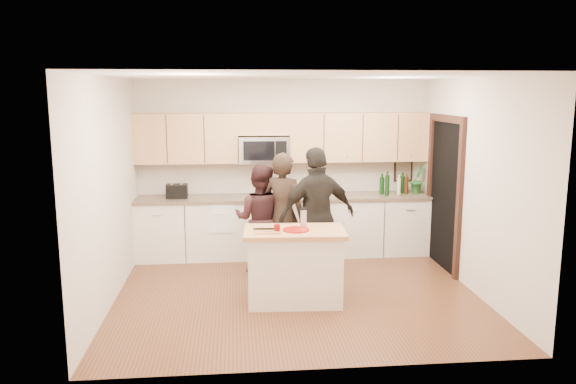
{
  "coord_description": "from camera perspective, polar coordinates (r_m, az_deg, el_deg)",
  "views": [
    {
      "loc": [
        -0.76,
        -6.75,
        2.52
      ],
      "look_at": [
        -0.08,
        0.35,
        1.24
      ],
      "focal_mm": 35.0,
      "sensor_mm": 36.0,
      "label": 1
    }
  ],
  "objects": [
    {
      "name": "back_cabinetry",
      "position": [
        8.72,
        -0.36,
        -3.43
      ],
      "size": [
        4.5,
        0.66,
        0.94
      ],
      "color": "silver",
      "rests_on": "ground"
    },
    {
      "name": "tongs",
      "position": [
        6.63,
        -2.28,
        -3.76
      ],
      "size": [
        0.3,
        0.04,
        0.02
      ],
      "primitive_type": "cube",
      "rotation": [
        0.0,
        0.0,
        -0.05
      ],
      "color": "black",
      "rests_on": "cutting_board"
    },
    {
      "name": "woman_right",
      "position": [
        7.39,
        2.98,
        -2.45
      ],
      "size": [
        1.15,
        0.73,
        1.82
      ],
      "primitive_type": "imported",
      "rotation": [
        0.0,
        0.0,
        3.44
      ],
      "color": "black",
      "rests_on": "ground"
    },
    {
      "name": "woman_center",
      "position": [
        7.82,
        -2.84,
        -2.8
      ],
      "size": [
        0.9,
        0.8,
        1.54
      ],
      "primitive_type": "imported",
      "rotation": [
        0.0,
        0.0,
        2.81
      ],
      "color": "black",
      "rests_on": "ground"
    },
    {
      "name": "bottle_cluster",
      "position": [
        8.89,
        10.76,
        0.84
      ],
      "size": [
        0.45,
        0.29,
        0.38
      ],
      "color": "black",
      "rests_on": "back_cabinetry"
    },
    {
      "name": "island",
      "position": [
        6.82,
        0.66,
        -7.49
      ],
      "size": [
        1.23,
        0.76,
        0.9
      ],
      "rotation": [
        0.0,
        0.0,
        -0.05
      ],
      "color": "silver",
      "rests_on": "ground"
    },
    {
      "name": "box_grater",
      "position": [
        6.77,
        1.57,
        -2.56
      ],
      "size": [
        0.08,
        0.07,
        0.23
      ],
      "color": "silver",
      "rests_on": "red_plate"
    },
    {
      "name": "dish_towel",
      "position": [
        8.43,
        -6.69,
        -1.68
      ],
      "size": [
        0.34,
        0.6,
        0.48
      ],
      "color": "white",
      "rests_on": "ground"
    },
    {
      "name": "microwave",
      "position": [
        8.61,
        -2.49,
        4.34
      ],
      "size": [
        0.76,
        0.41,
        0.4
      ],
      "color": "silver",
      "rests_on": "ground"
    },
    {
      "name": "orchid",
      "position": [
        9.04,
        12.99,
        1.24
      ],
      "size": [
        0.31,
        0.31,
        0.44
      ],
      "primitive_type": "imported",
      "rotation": [
        0.0,
        0.0,
        0.85
      ],
      "color": "#286528",
      "rests_on": "back_cabinetry"
    },
    {
      "name": "room_shell",
      "position": [
        6.84,
        0.91,
        3.52
      ],
      "size": [
        4.52,
        4.02,
        2.71
      ],
      "color": "beige",
      "rests_on": "ground"
    },
    {
      "name": "toaster",
      "position": [
        8.59,
        -11.21,
        0.08
      ],
      "size": [
        0.31,
        0.2,
        0.21
      ],
      "color": "black",
      "rests_on": "back_cabinetry"
    },
    {
      "name": "woman_left",
      "position": [
        7.7,
        -0.53,
        -2.3
      ],
      "size": [
        0.75,
        0.65,
        1.72
      ],
      "primitive_type": "imported",
      "rotation": [
        0.0,
        0.0,
        2.66
      ],
      "color": "black",
      "rests_on": "ground"
    },
    {
      "name": "knife",
      "position": [
        6.52,
        -1.97,
        -4.05
      ],
      "size": [
        0.2,
        0.03,
        0.01
      ],
      "primitive_type": "cube",
      "rotation": [
        0.0,
        0.0,
        -0.05
      ],
      "color": "silver",
      "rests_on": "cutting_board"
    },
    {
      "name": "upper_cabinetry",
      "position": [
        8.65,
        -0.23,
        5.67
      ],
      "size": [
        4.5,
        0.33,
        0.75
      ],
      "color": "tan",
      "rests_on": "ground"
    },
    {
      "name": "drink_glass",
      "position": [
        6.56,
        -1.12,
        -3.73
      ],
      "size": [
        0.07,
        0.07,
        0.1
      ],
      "primitive_type": "cylinder",
      "color": "#650B0C",
      "rests_on": "island"
    },
    {
      "name": "doorway",
      "position": [
        8.33,
        15.62,
        0.36
      ],
      "size": [
        0.06,
        1.25,
        2.2
      ],
      "color": "black",
      "rests_on": "ground"
    },
    {
      "name": "framed_picture",
      "position": [
        9.23,
        11.63,
        2.23
      ],
      "size": [
        0.3,
        0.03,
        0.38
      ],
      "color": "black",
      "rests_on": "ground"
    },
    {
      "name": "cutting_board",
      "position": [
        6.56,
        -2.0,
        -4.07
      ],
      "size": [
        0.3,
        0.2,
        0.02
      ],
      "primitive_type": "cube",
      "rotation": [
        0.0,
        0.0,
        -0.05
      ],
      "color": "#B1864A",
      "rests_on": "island"
    },
    {
      "name": "red_plate",
      "position": [
        6.66,
        0.81,
        -3.86
      ],
      "size": [
        0.32,
        0.32,
        0.02
      ],
      "primitive_type": "cylinder",
      "color": "maroon",
      "rests_on": "island"
    },
    {
      "name": "floor",
      "position": [
        7.25,
        0.87,
        -10.2
      ],
      "size": [
        4.5,
        4.5,
        0.0
      ],
      "primitive_type": "plane",
      "color": "brown",
      "rests_on": "ground"
    }
  ]
}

